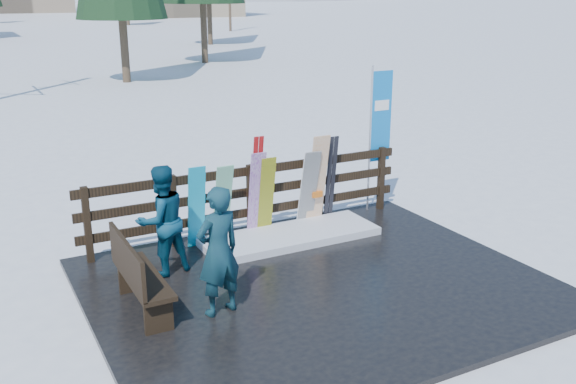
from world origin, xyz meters
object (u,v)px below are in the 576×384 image
snowboard_3 (256,195)px  rental_flag (378,122)px  snowboard_4 (308,189)px  snowboard_0 (197,207)px  bench (137,274)px  snowboard_2 (266,196)px  snowboard_1 (223,204)px  person_back (162,220)px  person_front (218,251)px  snowboard_5 (317,181)px

snowboard_3 → rental_flag: bearing=6.1°
snowboard_4 → rental_flag: (1.56, 0.27, 0.94)m
snowboard_0 → rental_flag: 3.66m
bench → snowboard_3: snowboard_3 is taller
snowboard_2 → rental_flag: 2.54m
bench → rental_flag: rental_flag is taller
snowboard_1 → snowboard_0: bearing=180.0°
bench → person_back: person_back is taller
snowboard_1 → snowboard_3: size_ratio=0.93×
snowboard_1 → snowboard_4: size_ratio=0.98×
person_front → bench: bearing=-41.0°
snowboard_3 → snowboard_2: bearing=0.0°
snowboard_0 → snowboard_4: bearing=0.0°
snowboard_1 → rental_flag: rental_flag is taller
snowboard_4 → person_back: person_back is taller
snowboard_2 → snowboard_1: bearing=-180.0°
rental_flag → person_front: 4.75m
bench → person_front: size_ratio=0.92×
snowboard_0 → person_front: person_front is taller
person_front → person_back: 1.49m
snowboard_2 → snowboard_3: 0.18m
person_front → person_back: person_front is taller
snowboard_5 → snowboard_2: bearing=180.0°
rental_flag → snowboard_4: bearing=-170.2°
snowboard_0 → snowboard_5: (2.14, 0.00, 0.13)m
snowboard_1 → snowboard_2: (0.76, 0.00, 0.01)m
snowboard_2 → person_front: size_ratio=0.82×
snowboard_1 → snowboard_5: snowboard_5 is taller
bench → person_front: person_front is taller
snowboard_0 → rental_flag: size_ratio=0.51×
snowboard_5 → rental_flag: bearing=11.0°
person_front → person_back: size_ratio=1.04×
snowboard_0 → snowboard_3: snowboard_3 is taller
snowboard_0 → snowboard_2: snowboard_2 is taller
snowboard_2 → snowboard_3: snowboard_3 is taller
snowboard_2 → person_front: (-1.68, -2.12, 0.16)m
snowboard_4 → person_back: bearing=-166.4°
snowboard_0 → rental_flag: bearing=4.4°
bench → snowboard_0: (1.38, 1.65, 0.15)m
snowboard_4 → person_front: (-2.46, -2.12, 0.15)m
bench → snowboard_5: size_ratio=0.94×
snowboard_4 → snowboard_5: size_ratio=0.85×
person_back → snowboard_5: bearing=179.8°
snowboard_4 → snowboard_0: bearing=180.0°
snowboard_2 → rental_flag: rental_flag is taller
snowboard_1 → snowboard_2: size_ratio=1.00×
snowboard_0 → snowboard_3: bearing=0.0°
snowboard_3 → person_back: 1.87m
bench → person_back: 1.20m
rental_flag → snowboard_3: bearing=-173.9°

